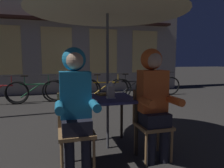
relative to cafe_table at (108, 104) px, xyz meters
name	(u,v)px	position (x,y,z in m)	size (l,w,h in m)	color
ground_plane	(108,148)	(0.00, 0.00, -0.64)	(60.00, 60.00, 0.00)	#2D2B28
cafe_table	(108,104)	(0.00, 0.00, 0.00)	(0.72, 0.72, 0.74)	navy
lantern	(111,89)	(0.02, -0.08, 0.22)	(0.11, 0.11, 0.23)	white
chair_left	(76,126)	(-0.48, -0.37, -0.15)	(0.40, 0.40, 0.87)	olive
chair_right	(151,120)	(0.48, -0.37, -0.15)	(0.40, 0.40, 0.87)	olive
person_left_hooded	(75,97)	(-0.48, -0.43, 0.21)	(0.45, 0.56, 1.40)	black
person_right_hooded	(153,93)	(0.48, -0.43, 0.21)	(0.45, 0.56, 1.40)	black
shopfront_building	(56,11)	(-0.63, 5.40, 2.45)	(10.00, 0.93, 6.20)	#9E9389
bicycle_second	(35,91)	(-1.30, 3.62, -0.29)	(1.68, 0.21, 0.84)	black
bicycle_third	(72,89)	(-0.21, 3.73, -0.29)	(1.68, 0.09, 0.84)	black
bicycle_fourth	(106,88)	(0.85, 3.54, -0.29)	(1.68, 0.20, 0.84)	black
bicycle_fifth	(133,87)	(1.81, 3.60, -0.29)	(1.68, 0.13, 0.84)	black
bicycle_furthest	(158,86)	(2.80, 3.73, -0.29)	(1.68, 0.17, 0.84)	black
book	(104,94)	(-0.01, 0.20, 0.11)	(0.20, 0.14, 0.02)	olive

